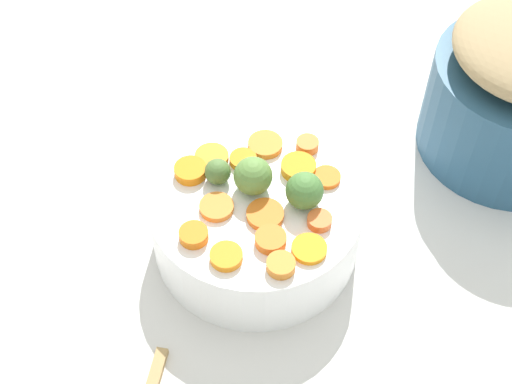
% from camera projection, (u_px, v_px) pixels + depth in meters
% --- Properties ---
extents(tabletop, '(2.40, 2.40, 0.02)m').
position_uv_depth(tabletop, '(239.00, 245.00, 0.86)').
color(tabletop, silver).
rests_on(tabletop, ground).
extents(serving_bowl_carrots, '(0.23, 0.23, 0.08)m').
position_uv_depth(serving_bowl_carrots, '(256.00, 221.00, 0.82)').
color(serving_bowl_carrots, white).
rests_on(serving_bowl_carrots, tabletop).
extents(carrot_slice_0, '(0.05, 0.05, 0.01)m').
position_uv_depth(carrot_slice_0, '(190.00, 171.00, 0.80)').
color(carrot_slice_0, orange).
rests_on(carrot_slice_0, serving_bowl_carrots).
extents(carrot_slice_1, '(0.05, 0.05, 0.01)m').
position_uv_depth(carrot_slice_1, '(309.00, 249.00, 0.74)').
color(carrot_slice_1, orange).
rests_on(carrot_slice_1, serving_bowl_carrots).
extents(carrot_slice_2, '(0.05, 0.05, 0.01)m').
position_uv_depth(carrot_slice_2, '(217.00, 207.00, 0.77)').
color(carrot_slice_2, orange).
rests_on(carrot_slice_2, serving_bowl_carrots).
extents(carrot_slice_3, '(0.04, 0.04, 0.01)m').
position_uv_depth(carrot_slice_3, '(194.00, 235.00, 0.75)').
color(carrot_slice_3, orange).
rests_on(carrot_slice_3, serving_bowl_carrots).
extents(carrot_slice_4, '(0.05, 0.05, 0.01)m').
position_uv_depth(carrot_slice_4, '(212.00, 157.00, 0.82)').
color(carrot_slice_4, orange).
rests_on(carrot_slice_4, serving_bowl_carrots).
extents(carrot_slice_5, '(0.04, 0.04, 0.01)m').
position_uv_depth(carrot_slice_5, '(244.00, 160.00, 0.81)').
color(carrot_slice_5, orange).
rests_on(carrot_slice_5, serving_bowl_carrots).
extents(carrot_slice_6, '(0.05, 0.05, 0.01)m').
position_uv_depth(carrot_slice_6, '(298.00, 167.00, 0.80)').
color(carrot_slice_6, orange).
rests_on(carrot_slice_6, serving_bowl_carrots).
extents(carrot_slice_7, '(0.04, 0.04, 0.01)m').
position_uv_depth(carrot_slice_7, '(271.00, 240.00, 0.74)').
color(carrot_slice_7, orange).
rests_on(carrot_slice_7, serving_bowl_carrots).
extents(carrot_slice_8, '(0.04, 0.04, 0.01)m').
position_uv_depth(carrot_slice_8, '(281.00, 265.00, 0.72)').
color(carrot_slice_8, orange).
rests_on(carrot_slice_8, serving_bowl_carrots).
extents(carrot_slice_9, '(0.04, 0.04, 0.01)m').
position_uv_depth(carrot_slice_9, '(319.00, 221.00, 0.76)').
color(carrot_slice_9, orange).
rests_on(carrot_slice_9, serving_bowl_carrots).
extents(carrot_slice_10, '(0.05, 0.05, 0.01)m').
position_uv_depth(carrot_slice_10, '(265.00, 215.00, 0.77)').
color(carrot_slice_10, orange).
rests_on(carrot_slice_10, serving_bowl_carrots).
extents(carrot_slice_11, '(0.03, 0.03, 0.01)m').
position_uv_depth(carrot_slice_11, '(307.00, 145.00, 0.82)').
color(carrot_slice_11, orange).
rests_on(carrot_slice_11, serving_bowl_carrots).
extents(carrot_slice_12, '(0.04, 0.04, 0.01)m').
position_uv_depth(carrot_slice_12, '(224.00, 256.00, 0.73)').
color(carrot_slice_12, orange).
rests_on(carrot_slice_12, serving_bowl_carrots).
extents(carrot_slice_13, '(0.04, 0.04, 0.01)m').
position_uv_depth(carrot_slice_13, '(327.00, 177.00, 0.80)').
color(carrot_slice_13, orange).
rests_on(carrot_slice_13, serving_bowl_carrots).
extents(carrot_slice_14, '(0.04, 0.04, 0.01)m').
position_uv_depth(carrot_slice_14, '(265.00, 145.00, 0.83)').
color(carrot_slice_14, orange).
rests_on(carrot_slice_14, serving_bowl_carrots).
extents(brussels_sprout_0, '(0.03, 0.03, 0.03)m').
position_uv_depth(brussels_sprout_0, '(218.00, 172.00, 0.79)').
color(brussels_sprout_0, '#4F7337').
rests_on(brussels_sprout_0, serving_bowl_carrots).
extents(brussels_sprout_1, '(0.04, 0.04, 0.04)m').
position_uv_depth(brussels_sprout_1, '(253.00, 176.00, 0.78)').
color(brussels_sprout_1, '#5D893F').
rests_on(brussels_sprout_1, serving_bowl_carrots).
extents(brussels_sprout_2, '(0.04, 0.04, 0.04)m').
position_uv_depth(brussels_sprout_2, '(305.00, 189.00, 0.77)').
color(brussels_sprout_2, '#4B7D3A').
rests_on(brussels_sprout_2, serving_bowl_carrots).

